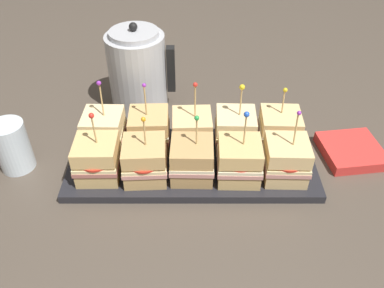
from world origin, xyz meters
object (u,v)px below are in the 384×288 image
at_px(sandwich_front_left, 145,161).
at_px(sandwich_back_far_right, 279,130).
at_px(sandwich_front_far_left, 97,159).
at_px(napkin_stack, 351,151).
at_px(kettle_steel, 138,71).
at_px(sandwich_front_far_right, 286,160).
at_px(sandwich_front_center, 193,160).
at_px(serving_platter, 192,163).
at_px(sandwich_front_right, 239,161).
at_px(sandwich_back_far_left, 104,131).
at_px(sandwich_back_right, 235,130).
at_px(sandwich_back_center, 192,131).
at_px(sandwich_back_left, 149,130).
at_px(drinking_glass, 12,146).

bearing_deg(sandwich_front_left, sandwich_back_far_right, 19.18).
relative_size(sandwich_front_far_left, napkin_stack, 1.09).
bearing_deg(kettle_steel, sandwich_front_far_right, -41.40).
bearing_deg(sandwich_front_center, serving_platter, 92.54).
bearing_deg(sandwich_front_right, sandwich_back_far_left, 161.26).
relative_size(sandwich_front_left, sandwich_front_far_right, 0.93).
height_order(sandwich_front_center, sandwich_front_right, sandwich_front_right).
relative_size(sandwich_front_right, sandwich_back_right, 1.01).
height_order(sandwich_back_right, sandwich_back_far_right, sandwich_back_right).
xyz_separation_m(sandwich_back_far_right, napkin_stack, (0.17, -0.01, -0.05)).
bearing_deg(napkin_stack, kettle_steel, 157.91).
relative_size(sandwich_back_center, napkin_stack, 1.15).
height_order(sandwich_back_far_left, sandwich_back_left, sandwich_back_far_left).
bearing_deg(sandwich_back_far_left, sandwich_front_right, -18.74).
bearing_deg(sandwich_front_far_left, sandwich_front_right, -0.85).
bearing_deg(sandwich_back_center, sandwich_front_left, -133.00).
distance_m(sandwich_front_center, napkin_stack, 0.37).
bearing_deg(napkin_stack, serving_platter, -174.10).
bearing_deg(sandwich_front_right, sandwich_front_center, 177.18).
height_order(sandwich_back_far_left, sandwich_back_center, sandwich_back_far_left).
xyz_separation_m(sandwich_front_center, sandwich_front_far_right, (0.19, -0.00, 0.00)).
xyz_separation_m(sandwich_back_right, kettle_steel, (-0.23, 0.19, 0.04)).
bearing_deg(sandwich_back_far_left, sandwich_front_far_left, -88.85).
bearing_deg(sandwich_back_right, sandwich_back_left, 179.97).
height_order(sandwich_front_far_right, sandwich_back_far_right, sandwich_front_far_right).
height_order(serving_platter, sandwich_front_center, sandwich_front_center).
bearing_deg(sandwich_back_left, sandwich_back_right, -0.03).
height_order(sandwich_back_left, sandwich_back_right, sandwich_back_left).
distance_m(sandwich_back_right, drinking_glass, 0.47).
relative_size(sandwich_back_left, drinking_glass, 1.44).
height_order(sandwich_front_far_right, sandwich_back_right, sandwich_front_far_right).
bearing_deg(serving_platter, napkin_stack, 5.90).
relative_size(serving_platter, sandwich_front_left, 3.52).
distance_m(sandwich_front_far_left, sandwich_front_center, 0.19).
xyz_separation_m(sandwich_front_far_left, drinking_glass, (-0.19, 0.05, -0.00)).
bearing_deg(sandwich_back_right, serving_platter, -152.48).
bearing_deg(kettle_steel, sandwich_front_far_left, -101.14).
height_order(sandwich_front_far_right, drinking_glass, sandwich_front_far_right).
height_order(sandwich_front_far_left, sandwich_front_left, sandwich_front_far_left).
distance_m(serving_platter, drinking_glass, 0.38).
bearing_deg(sandwich_front_far_left, kettle_steel, 78.86).
bearing_deg(sandwich_front_far_right, kettle_steel, 138.60).
distance_m(sandwich_front_far_left, sandwich_back_far_left, 0.09).
xyz_separation_m(sandwich_back_center, sandwich_back_far_right, (0.19, -0.00, 0.00)).
distance_m(sandwich_front_far_left, sandwich_back_far_right, 0.39).
bearing_deg(sandwich_front_center, sandwich_front_right, -2.82).
height_order(sandwich_back_far_left, sandwich_back_far_right, sandwich_back_far_left).
bearing_deg(sandwich_back_far_left, sandwich_back_left, 1.51).
distance_m(sandwich_front_right, sandwich_back_left, 0.21).
relative_size(sandwich_front_far_right, sandwich_back_far_left, 0.97).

